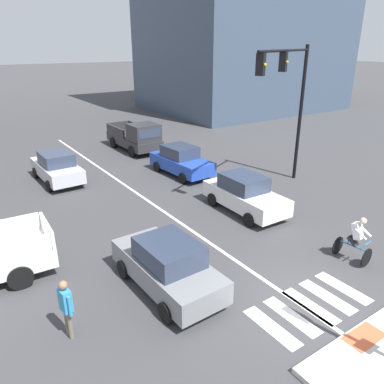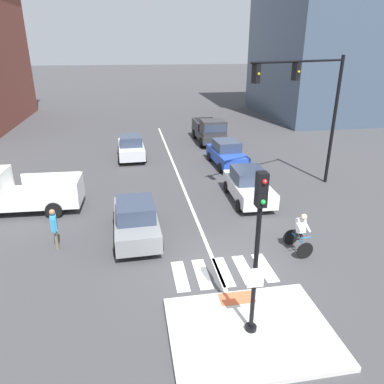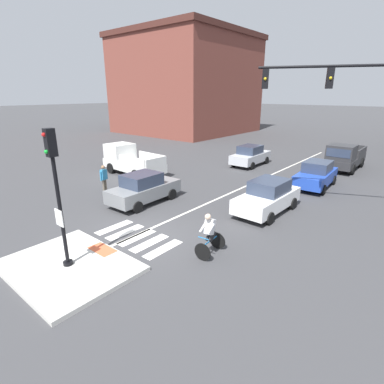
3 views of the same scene
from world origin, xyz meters
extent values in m
plane|color=#3D3D3F|center=(0.00, 0.00, 0.00)|extent=(300.00, 300.00, 0.00)
cube|color=#DB5B38|center=(0.00, -1.79, 0.15)|extent=(1.10, 0.60, 0.01)
cube|color=silver|center=(-1.53, -0.13, 0.00)|extent=(0.44, 1.80, 0.01)
cube|color=silver|center=(-0.77, -0.13, 0.00)|extent=(0.44, 1.80, 0.01)
cube|color=silver|center=(0.00, -0.13, 0.00)|extent=(0.44, 1.80, 0.01)
cube|color=silver|center=(0.77, -0.13, 0.00)|extent=(0.44, 1.80, 0.01)
cube|color=silver|center=(1.53, -0.13, 0.00)|extent=(0.44, 1.80, 0.01)
cube|color=silver|center=(-0.19, 10.00, 0.00)|extent=(0.14, 28.00, 0.01)
cylinder|color=black|center=(8.11, 7.68, 3.47)|extent=(0.18, 0.18, 6.95)
cylinder|color=black|center=(5.22, 6.36, 6.70)|extent=(5.83, 2.72, 0.11)
cube|color=black|center=(4.93, 6.23, 6.25)|extent=(0.36, 0.38, 0.80)
sphere|color=gold|center=(5.00, 6.08, 6.25)|extent=(0.12, 0.12, 0.12)
cube|color=black|center=(2.61, 5.18, 6.25)|extent=(0.36, 0.38, 0.80)
sphere|color=gold|center=(2.68, 5.03, 6.25)|extent=(0.12, 0.12, 0.12)
cube|color=#3D4C60|center=(22.12, 28.15, 10.62)|extent=(19.99, 15.17, 21.25)
cube|color=#2347B7|center=(3.25, 11.69, 0.65)|extent=(1.93, 4.19, 0.70)
cube|color=#2D384C|center=(3.24, 11.84, 1.32)|extent=(1.59, 1.98, 0.64)
cylinder|color=black|center=(4.15, 10.47, 0.30)|extent=(0.21, 0.61, 0.60)
cylinder|color=black|center=(2.49, 10.38, 0.30)|extent=(0.21, 0.61, 0.60)
cylinder|color=black|center=(4.01, 13.01, 0.30)|extent=(0.21, 0.61, 0.60)
cylinder|color=black|center=(2.34, 12.91, 0.30)|extent=(0.21, 0.61, 0.60)
cube|color=silver|center=(-2.93, 14.47, 0.65)|extent=(1.81, 4.14, 0.70)
cube|color=#2D384C|center=(-2.92, 14.32, 1.32)|extent=(1.53, 1.94, 0.64)
cylinder|color=black|center=(-3.79, 15.72, 0.30)|extent=(0.20, 0.60, 0.60)
cylinder|color=black|center=(-2.13, 15.77, 0.30)|extent=(0.20, 0.60, 0.60)
cylinder|color=black|center=(-3.73, 13.18, 0.30)|extent=(0.20, 0.60, 0.60)
cylinder|color=black|center=(-2.06, 13.23, 0.30)|extent=(0.20, 0.60, 0.60)
cube|color=white|center=(2.83, 5.85, 0.65)|extent=(1.78, 4.13, 0.70)
cube|color=#2D384C|center=(2.83, 6.00, 1.32)|extent=(1.52, 1.93, 0.64)
cylinder|color=black|center=(3.64, 4.56, 0.30)|extent=(0.19, 0.60, 0.60)
cylinder|color=black|center=(1.97, 4.60, 0.30)|extent=(0.19, 0.60, 0.60)
cylinder|color=black|center=(3.69, 7.10, 0.30)|extent=(0.19, 0.60, 0.60)
cylinder|color=black|center=(2.02, 7.14, 0.30)|extent=(0.19, 0.60, 0.60)
cube|color=slate|center=(-2.92, 2.92, 0.65)|extent=(1.81, 4.15, 0.70)
cube|color=#2D384C|center=(-2.91, 2.77, 1.32)|extent=(1.53, 1.94, 0.64)
cylinder|color=black|center=(-3.78, 4.17, 0.30)|extent=(0.20, 0.60, 0.60)
cylinder|color=black|center=(-2.12, 4.21, 0.30)|extent=(0.20, 0.60, 0.60)
cylinder|color=black|center=(-3.71, 1.63, 0.30)|extent=(0.20, 0.60, 0.60)
cylinder|color=black|center=(-2.05, 1.67, 0.30)|extent=(0.20, 0.60, 0.60)
cube|color=white|center=(-6.98, 5.45, 1.28)|extent=(2.81, 0.24, 0.60)
cube|color=white|center=(-5.47, 6.27, 1.28)|extent=(0.18, 1.80, 0.60)
cylinder|color=black|center=(-6.60, 5.41, 0.38)|extent=(0.77, 0.27, 0.76)
cylinder|color=black|center=(-6.52, 7.23, 0.38)|extent=(0.77, 0.27, 0.76)
cube|color=#2D2D30|center=(3.39, 18.10, 0.68)|extent=(1.93, 5.11, 0.60)
cube|color=#2D2D30|center=(3.39, 16.50, 1.53)|extent=(1.81, 1.71, 1.10)
cube|color=#2D384C|center=(3.40, 15.67, 1.61)|extent=(1.62, 0.09, 0.60)
cube|color=#2D2D30|center=(4.27, 19.12, 1.28)|extent=(0.13, 2.81, 0.60)
cube|color=#2D2D30|center=(2.49, 19.11, 1.28)|extent=(0.13, 2.81, 0.60)
cube|color=#2D2D30|center=(3.37, 20.60, 1.28)|extent=(1.80, 0.11, 0.60)
cylinder|color=black|center=(4.31, 16.52, 0.38)|extent=(0.24, 0.76, 0.76)
cylinder|color=black|center=(2.48, 16.51, 0.38)|extent=(0.24, 0.76, 0.76)
cylinder|color=black|center=(4.29, 19.50, 0.38)|extent=(0.24, 0.76, 0.76)
cylinder|color=black|center=(2.47, 19.49, 0.38)|extent=(0.24, 0.76, 0.76)
cylinder|color=black|center=(3.19, 0.20, 0.33)|extent=(0.66, 0.10, 0.66)
cylinder|color=black|center=(3.09, 1.24, 0.33)|extent=(0.66, 0.10, 0.66)
cylinder|color=#2370AD|center=(3.14, 0.72, 0.55)|extent=(0.13, 0.89, 0.05)
cylinder|color=#2370AD|center=(3.12, 0.90, 0.73)|extent=(0.04, 0.04, 0.30)
cylinder|color=#2370AD|center=(3.18, 0.24, 0.85)|extent=(0.44, 0.08, 0.04)
cylinder|color=black|center=(3.22, 0.75, 0.73)|extent=(0.16, 0.41, 0.33)
cylinder|color=black|center=(3.06, 0.73, 0.73)|extent=(0.16, 0.41, 0.33)
cube|color=silver|center=(3.15, 0.64, 1.16)|extent=(0.37, 0.41, 0.60)
sphere|color=beige|center=(3.16, 0.52, 1.57)|extent=(0.22, 0.22, 0.22)
cylinder|color=silver|center=(3.32, 0.47, 1.16)|extent=(0.12, 0.46, 0.31)
cylinder|color=silver|center=(3.00, 0.44, 1.16)|extent=(0.12, 0.46, 0.31)
cylinder|color=#6B6051|center=(-6.03, 2.61, 0.41)|extent=(0.12, 0.12, 0.82)
cylinder|color=#6B6051|center=(-6.01, 2.45, 0.41)|extent=(0.12, 0.12, 0.82)
cube|color=#338CBF|center=(-6.02, 2.53, 1.12)|extent=(0.27, 0.39, 0.60)
cylinder|color=#338CBF|center=(-6.05, 2.76, 1.07)|extent=(0.09, 0.09, 0.56)
cylinder|color=#338CBF|center=(-5.99, 2.30, 1.07)|extent=(0.09, 0.09, 0.56)
sphere|color=#936B4C|center=(-6.02, 2.53, 1.56)|extent=(0.22, 0.22, 0.22)
camera|label=1|loc=(-7.70, -5.45, 6.96)|focal=35.06mm
camera|label=2|loc=(-2.91, -10.55, 7.38)|focal=33.92mm
camera|label=3|loc=(8.93, -7.28, 5.69)|focal=28.11mm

